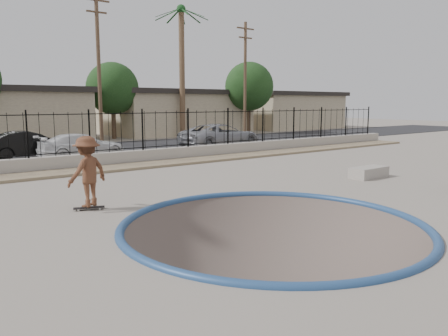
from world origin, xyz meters
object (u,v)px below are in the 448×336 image
skater (88,175)px  car_c (82,146)px  concrete_ledge (369,172)px  car_b (30,145)px  car_d (220,136)px  skateboard (89,208)px

skater → car_c: bearing=-129.8°
concrete_ledge → car_c: car_c is taller
car_c → car_b: bearing=52.5°
skater → car_c: (3.54, 10.40, -0.27)m
car_b → car_d: car_d is taller
skateboard → car_c: 11.00m
car_b → car_d: (10.65, -1.60, 0.06)m
skateboard → concrete_ledge: size_ratio=0.50×
skater → concrete_ledge: bearing=150.6°
skater → skateboard: bearing=140.6°
skater → car_b: bearing=-118.0°
car_b → skater: bearing=172.7°
car_c → concrete_ledge: bearing=-150.7°
concrete_ledge → car_c: (-6.58, 11.91, 0.45)m
skateboard → car_b: bearing=101.9°
car_c → car_d: (8.60, 0.00, 0.12)m
skateboard → car_c: car_c is taller
car_b → car_d: 10.77m
concrete_ledge → car_d: bearing=80.4°
car_c → skater: bearing=161.6°
car_c → car_d: 8.60m
car_b → concrete_ledge: bearing=-147.6°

